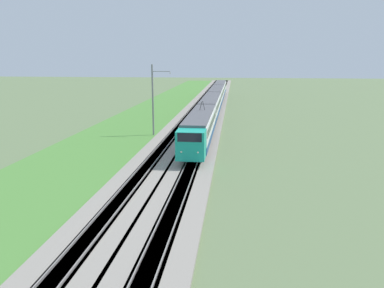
% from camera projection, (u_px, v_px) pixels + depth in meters
% --- Properties ---
extents(ballast_main, '(240.00, 4.40, 0.30)m').
position_uv_depth(ballast_main, '(181.00, 125.00, 58.14)').
color(ballast_main, gray).
rests_on(ballast_main, ground).
extents(ballast_adjacent, '(240.00, 4.40, 0.30)m').
position_uv_depth(ballast_adjacent, '(208.00, 126.00, 57.69)').
color(ballast_adjacent, gray).
rests_on(ballast_adjacent, ground).
extents(track_main, '(240.00, 1.57, 0.45)m').
position_uv_depth(track_main, '(181.00, 125.00, 58.14)').
color(track_main, '#4C4238').
rests_on(track_main, ground).
extents(track_adjacent, '(240.00, 1.57, 0.45)m').
position_uv_depth(track_adjacent, '(208.00, 126.00, 57.68)').
color(track_adjacent, '#4C4238').
rests_on(track_adjacent, ground).
extents(grass_verge, '(240.00, 13.13, 0.12)m').
position_uv_depth(grass_verge, '(137.00, 125.00, 58.94)').
color(grass_verge, '#4C8438').
rests_on(grass_verge, ground).
extents(passenger_train, '(79.76, 2.83, 5.10)m').
position_uv_depth(passenger_train, '(214.00, 100.00, 73.14)').
color(passenger_train, '#19A88E').
rests_on(passenger_train, ground).
extents(catenary_mast_mid, '(0.22, 2.56, 9.58)m').
position_uv_depth(catenary_mast_mid, '(153.00, 100.00, 50.01)').
color(catenary_mast_mid, slate).
rests_on(catenary_mast_mid, ground).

